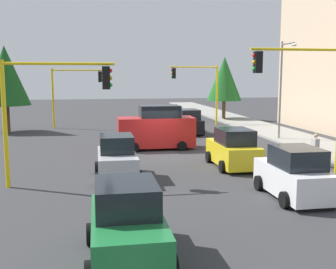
% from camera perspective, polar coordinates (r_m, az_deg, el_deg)
% --- Properties ---
extents(ground_plane, '(120.00, 120.00, 0.00)m').
position_cam_1_polar(ground_plane, '(24.40, -0.80, -2.79)').
color(ground_plane, '#353538').
extents(sidewalk_kerb, '(80.00, 4.00, 0.15)m').
position_cam_1_polar(sidewalk_kerb, '(32.35, 16.39, -0.28)').
color(sidewalk_kerb, gray).
rests_on(sidewalk_kerb, ground).
extents(lane_arrow_near, '(2.40, 1.10, 1.10)m').
position_cam_1_polar(lane_arrow_near, '(13.01, -5.84, -12.70)').
color(lane_arrow_near, silver).
rests_on(lane_arrow_near, ground).
extents(traffic_signal_far_left, '(0.36, 4.59, 5.58)m').
position_cam_1_polar(traffic_signal_far_left, '(38.84, 4.20, 7.12)').
color(traffic_signal_far_left, yellow).
rests_on(traffic_signal_far_left, ground).
extents(traffic_signal_far_right, '(0.36, 4.59, 5.26)m').
position_cam_1_polar(traffic_signal_far_right, '(37.70, -12.83, 6.59)').
color(traffic_signal_far_right, yellow).
rests_on(traffic_signal_far_right, ground).
extents(traffic_signal_near_right, '(0.36, 4.59, 5.27)m').
position_cam_1_polar(traffic_signal_near_right, '(17.76, -15.88, 4.99)').
color(traffic_signal_near_right, yellow).
rests_on(traffic_signal_near_right, ground).
extents(traffic_signal_near_left, '(0.36, 4.59, 5.95)m').
position_cam_1_polar(traffic_signal_near_left, '(20.08, 18.57, 6.49)').
color(traffic_signal_near_left, yellow).
rests_on(traffic_signal_near_left, ground).
extents(street_lamp_curbside, '(2.15, 0.28, 7.00)m').
position_cam_1_polar(street_lamp_curbside, '(30.22, 15.67, 7.31)').
color(street_lamp_curbside, slate).
rests_on(street_lamp_curbside, ground).
extents(tree_roadside_far, '(3.62, 3.62, 6.58)m').
position_cam_1_polar(tree_roadside_far, '(43.73, 7.81, 7.64)').
color(tree_roadside_far, brown).
rests_on(tree_roadside_far, ground).
extents(tree_opposite_side, '(3.88, 3.88, 7.07)m').
position_cam_1_polar(tree_opposite_side, '(36.36, -21.58, 7.58)').
color(tree_opposite_side, brown).
rests_on(tree_opposite_side, ground).
extents(delivery_van_red, '(2.22, 4.80, 2.77)m').
position_cam_1_polar(delivery_van_red, '(26.14, -1.60, 0.78)').
color(delivery_van_red, red).
rests_on(delivery_van_red, ground).
extents(car_white, '(3.79, 2.06, 1.98)m').
position_cam_1_polar(car_white, '(16.44, 17.11, -5.34)').
color(car_white, white).
rests_on(car_white, ground).
extents(car_green, '(3.80, 2.08, 1.98)m').
position_cam_1_polar(car_green, '(10.63, -5.68, -12.43)').
color(car_green, '#1E7238').
rests_on(car_green, ground).
extents(car_yellow, '(3.94, 2.11, 1.98)m').
position_cam_1_polar(car_yellow, '(21.26, 9.04, -2.06)').
color(car_yellow, yellow).
rests_on(car_yellow, ground).
extents(car_silver, '(3.65, 1.99, 1.98)m').
position_cam_1_polar(car_silver, '(18.73, -7.09, -3.42)').
color(car_silver, '#B2B5BA').
rests_on(car_silver, ground).
extents(car_black, '(3.96, 2.01, 1.98)m').
position_cam_1_polar(car_black, '(33.11, 2.83, 1.66)').
color(car_black, black).
rests_on(car_black, ground).
extents(pedestrian_crossing, '(0.40, 0.24, 1.70)m').
position_cam_1_polar(pedestrian_crossing, '(22.42, 19.69, -1.89)').
color(pedestrian_crossing, '#262638').
rests_on(pedestrian_crossing, ground).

